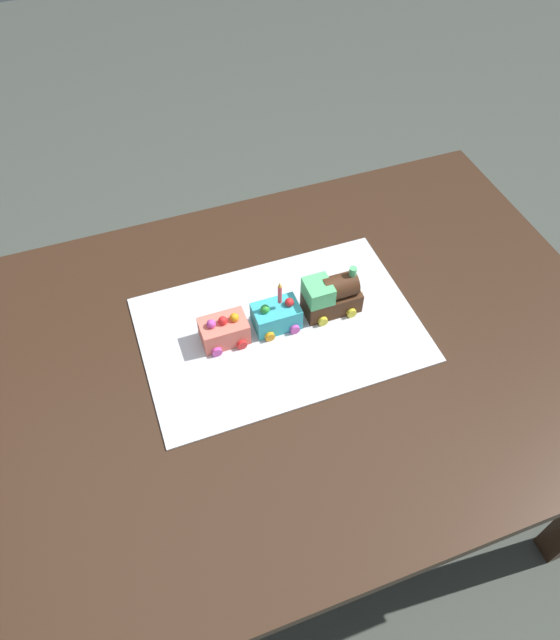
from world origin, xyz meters
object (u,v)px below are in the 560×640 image
at_px(cake_car_gondola_turquoise, 276,316).
at_px(birthday_candle, 280,293).
at_px(dining_table, 299,372).
at_px(cake_car_hopper_coral, 224,330).
at_px(cake_locomotive, 331,295).

relative_size(cake_car_gondola_turquoise, birthday_candle, 1.66).
relative_size(dining_table, cake_car_gondola_turquoise, 14.00).
bearing_deg(cake_car_gondola_turquoise, cake_car_hopper_coral, 0.00).
relative_size(cake_locomotive, cake_car_gondola_turquoise, 1.40).
height_order(cake_car_gondola_turquoise, birthday_candle, birthday_candle).
bearing_deg(cake_car_gondola_turquoise, birthday_candle, 180.00).
xyz_separation_m(cake_car_gondola_turquoise, birthday_candle, (-0.01, 0.00, 0.07)).
distance_m(dining_table, cake_locomotive, 0.20).
height_order(dining_table, cake_car_hopper_coral, cake_car_hopper_coral).
height_order(cake_car_hopper_coral, birthday_candle, birthday_candle).
bearing_deg(birthday_candle, cake_car_gondola_turquoise, -0.00).
distance_m(cake_car_hopper_coral, birthday_candle, 0.15).
distance_m(dining_table, cake_car_gondola_turquoise, 0.16).
distance_m(dining_table, cake_car_hopper_coral, 0.21).
bearing_deg(birthday_candle, cake_locomotive, 180.00).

